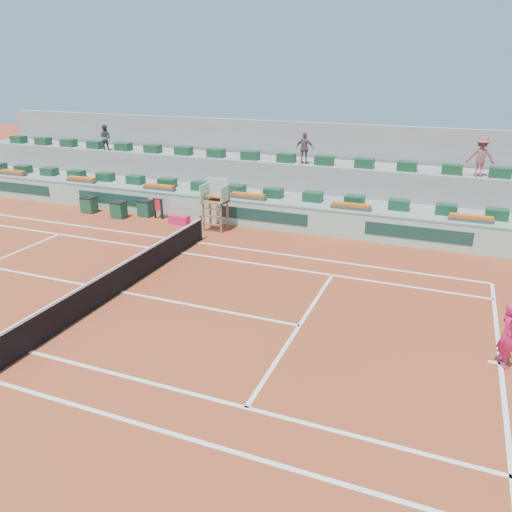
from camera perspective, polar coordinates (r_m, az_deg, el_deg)
The scene contains 20 objects.
ground at distance 17.80m, azimuth -15.16°, elevation -3.98°, with size 90.00×90.00×0.00m, color #94391C.
seating_tier_lower at distance 26.36m, azimuth -1.47°, elevation 6.33°, with size 36.00×4.00×1.20m, color #989996.
seating_tier_upper at distance 27.63m, azimuth -0.16°, elevation 8.52°, with size 36.00×2.40×2.60m, color #989996.
stadium_back_wall at distance 28.91m, azimuth 1.04°, elevation 10.90°, with size 36.00×0.40×4.40m, color #989996.
player_bag at distance 24.66m, azimuth -8.75°, elevation 4.11°, with size 0.99×0.44×0.44m, color #E51D5C.
spectator_left at distance 31.13m, azimuth -16.85°, elevation 12.85°, with size 0.70×0.55×1.44m, color #464752.
spectator_mid at distance 25.63m, azimuth 5.59°, elevation 12.16°, with size 0.91×0.38×1.56m, color #744D5A.
spectator_right at distance 24.60m, azimuth 24.31°, elevation 10.31°, with size 1.15×0.66×1.77m, color #92494D.
court_lines at distance 17.80m, azimuth -15.16°, elevation -3.96°, with size 23.89×11.09×0.01m.
tennis_net at distance 17.59m, azimuth -15.32°, elevation -2.42°, with size 0.10×11.97×1.10m.
advertising_hoarding at distance 24.41m, azimuth -3.46°, elevation 5.17°, with size 36.00×0.34×1.26m.
umpire_chair at distance 23.31m, azimuth -4.61°, elevation 6.68°, with size 1.10×0.90×2.40m.
seat_row_lower at distance 25.36m, azimuth -2.29°, elevation 7.63°, with size 32.90×0.60×0.44m.
seat_row_upper at distance 26.79m, azimuth -0.66°, elevation 11.43°, with size 32.90×0.60×0.44m.
flower_planters at distance 25.32m, azimuth -6.16°, elevation 7.31°, with size 26.80×0.36×0.28m.
drink_cooler_a at distance 26.24m, azimuth -12.53°, elevation 5.36°, with size 0.69×0.60×0.84m.
drink_cooler_b at distance 26.28m, azimuth -15.42°, elevation 5.12°, with size 0.71×0.61×0.84m.
drink_cooler_c at distance 27.72m, azimuth -18.54°, elevation 5.59°, with size 0.74×0.64×0.84m.
towel_rack at distance 25.65m, azimuth -11.13°, elevation 5.53°, with size 0.53×0.09×1.03m.
tennis_player at distance 14.35m, azimuth 26.89°, elevation -7.98°, with size 0.65×0.95×2.28m.
Camera 1 is at (10.08, -12.71, 7.33)m, focal length 35.00 mm.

